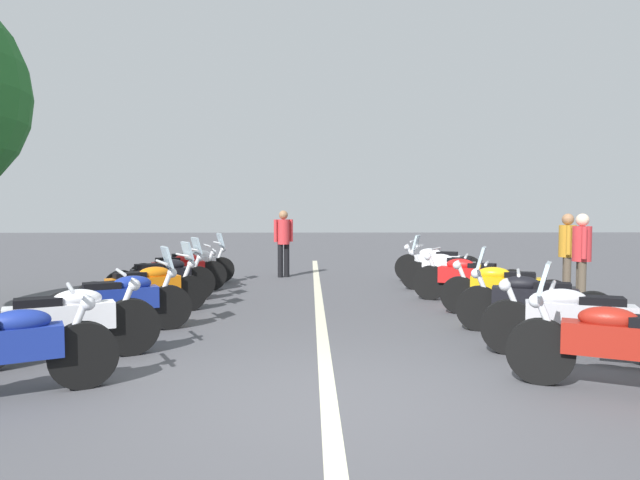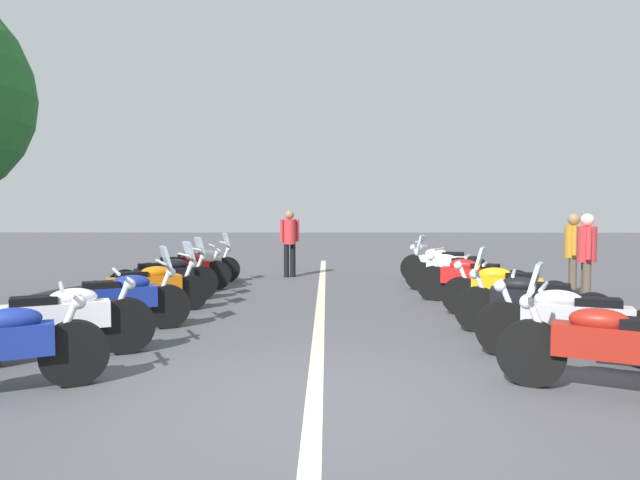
{
  "view_description": "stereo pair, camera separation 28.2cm",
  "coord_description": "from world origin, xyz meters",
  "px_view_note": "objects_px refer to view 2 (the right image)",
  "views": [
    {
      "loc": [
        -4.72,
        0.17,
        1.71
      ],
      "look_at": [
        4.34,
        0.0,
        1.24
      ],
      "focal_mm": 30.49,
      "sensor_mm": 36.0,
      "label": 1
    },
    {
      "loc": [
        -4.72,
        -0.11,
        1.71
      ],
      "look_at": [
        4.34,
        0.0,
        1.24
      ],
      "focal_mm": 30.49,
      "sensor_mm": 36.0,
      "label": 2
    }
  ],
  "objects_px": {
    "motorcycle_right_row_0": "(617,347)",
    "motorcycle_right_row_2": "(531,302)",
    "motorcycle_left_row_3": "(147,287)",
    "bystander_0": "(290,238)",
    "motorcycle_left_row_6": "(200,264)",
    "motorcycle_right_row_5": "(452,270)",
    "motorcycle_left_row_4": "(166,277)",
    "motorcycle_right_row_6": "(443,264)",
    "motorcycle_left_row_1": "(58,320)",
    "bystander_2": "(587,253)",
    "bystander_1": "(573,250)",
    "motorcycle_right_row_3": "(505,289)",
    "motorcycle_right_row_4": "(472,279)",
    "motorcycle_left_row_5": "(184,270)",
    "motorcycle_left_row_2": "(120,300)",
    "motorcycle_right_row_1": "(573,322)"
  },
  "relations": [
    {
      "from": "motorcycle_right_row_0",
      "to": "motorcycle_right_row_2",
      "type": "bearing_deg",
      "value": -66.67
    },
    {
      "from": "motorcycle_left_row_3",
      "to": "bystander_0",
      "type": "xyz_separation_m",
      "value": [
        5.22,
        -2.02,
        0.57
      ]
    },
    {
      "from": "motorcycle_left_row_6",
      "to": "motorcycle_right_row_5",
      "type": "relative_size",
      "value": 0.96
    },
    {
      "from": "motorcycle_left_row_4",
      "to": "motorcycle_right_row_6",
      "type": "xyz_separation_m",
      "value": [
        2.8,
        -5.8,
        -0.0
      ]
    },
    {
      "from": "motorcycle_right_row_6",
      "to": "motorcycle_left_row_4",
      "type": "bearing_deg",
      "value": 47.45
    },
    {
      "from": "motorcycle_left_row_1",
      "to": "motorcycle_right_row_6",
      "type": "relative_size",
      "value": 1.02
    },
    {
      "from": "bystander_2",
      "to": "motorcycle_right_row_6",
      "type": "bearing_deg",
      "value": -44.77
    },
    {
      "from": "motorcycle_right_row_6",
      "to": "bystander_1",
      "type": "distance_m",
      "value": 3.21
    },
    {
      "from": "motorcycle_left_row_6",
      "to": "motorcycle_right_row_3",
      "type": "height_order",
      "value": "motorcycle_left_row_6"
    },
    {
      "from": "motorcycle_left_row_4",
      "to": "motorcycle_right_row_6",
      "type": "bearing_deg",
      "value": -4.25
    },
    {
      "from": "bystander_1",
      "to": "motorcycle_right_row_4",
      "type": "bearing_deg",
      "value": -149.16
    },
    {
      "from": "motorcycle_left_row_4",
      "to": "motorcycle_left_row_6",
      "type": "height_order",
      "value": "motorcycle_left_row_4"
    },
    {
      "from": "motorcycle_left_row_1",
      "to": "motorcycle_left_row_5",
      "type": "relative_size",
      "value": 1.03
    },
    {
      "from": "motorcycle_right_row_0",
      "to": "motorcycle_right_row_6",
      "type": "xyz_separation_m",
      "value": [
        7.99,
        -0.11,
        -0.0
      ]
    },
    {
      "from": "motorcycle_left_row_2",
      "to": "motorcycle_left_row_6",
      "type": "xyz_separation_m",
      "value": [
        5.28,
        0.11,
        -0.01
      ]
    },
    {
      "from": "motorcycle_left_row_2",
      "to": "motorcycle_left_row_5",
      "type": "bearing_deg",
      "value": 64.89
    },
    {
      "from": "motorcycle_left_row_2",
      "to": "motorcycle_left_row_3",
      "type": "height_order",
      "value": "motorcycle_left_row_2"
    },
    {
      "from": "motorcycle_left_row_2",
      "to": "bystander_2",
      "type": "distance_m",
      "value": 7.73
    },
    {
      "from": "motorcycle_left_row_3",
      "to": "bystander_1",
      "type": "bearing_deg",
      "value": -21.78
    },
    {
      "from": "motorcycle_right_row_1",
      "to": "motorcycle_right_row_5",
      "type": "height_order",
      "value": "motorcycle_right_row_5"
    },
    {
      "from": "bystander_2",
      "to": "motorcycle_left_row_3",
      "type": "bearing_deg",
      "value": 22.13
    },
    {
      "from": "motorcycle_right_row_6",
      "to": "motorcycle_right_row_3",
      "type": "bearing_deg",
      "value": 113.39
    },
    {
      "from": "motorcycle_left_row_2",
      "to": "bystander_1",
      "type": "xyz_separation_m",
      "value": [
        2.88,
        -7.65,
        0.51
      ]
    },
    {
      "from": "motorcycle_left_row_4",
      "to": "motorcycle_left_row_5",
      "type": "bearing_deg",
      "value": 61.26
    },
    {
      "from": "motorcycle_right_row_5",
      "to": "bystander_2",
      "type": "relative_size",
      "value": 1.17
    },
    {
      "from": "motorcycle_right_row_4",
      "to": "motorcycle_right_row_6",
      "type": "height_order",
      "value": "motorcycle_right_row_6"
    },
    {
      "from": "motorcycle_left_row_3",
      "to": "motorcycle_right_row_5",
      "type": "relative_size",
      "value": 0.96
    },
    {
      "from": "motorcycle_right_row_4",
      "to": "motorcycle_right_row_6",
      "type": "xyz_separation_m",
      "value": [
        2.85,
        -0.06,
        0.0
      ]
    },
    {
      "from": "motorcycle_right_row_3",
      "to": "motorcycle_right_row_0",
      "type": "bearing_deg",
      "value": 105.81
    },
    {
      "from": "motorcycle_left_row_3",
      "to": "bystander_0",
      "type": "height_order",
      "value": "bystander_0"
    },
    {
      "from": "motorcycle_left_row_4",
      "to": "bystander_1",
      "type": "bearing_deg",
      "value": -27.69
    },
    {
      "from": "motorcycle_left_row_4",
      "to": "bystander_2",
      "type": "relative_size",
      "value": 1.11
    },
    {
      "from": "bystander_1",
      "to": "motorcycle_left_row_2",
      "type": "bearing_deg",
      "value": -138.6
    },
    {
      "from": "motorcycle_left_row_1",
      "to": "motorcycle_right_row_2",
      "type": "height_order",
      "value": "motorcycle_right_row_2"
    },
    {
      "from": "motorcycle_right_row_0",
      "to": "bystander_0",
      "type": "bearing_deg",
      "value": -41.86
    },
    {
      "from": "bystander_0",
      "to": "motorcycle_left_row_1",
      "type": "bearing_deg",
      "value": -39.31
    },
    {
      "from": "motorcycle_right_row_0",
      "to": "motorcycle_right_row_4",
      "type": "relative_size",
      "value": 1.02
    },
    {
      "from": "motorcycle_left_row_1",
      "to": "motorcycle_right_row_0",
      "type": "xyz_separation_m",
      "value": [
        -1.16,
        -5.73,
        0.0
      ]
    },
    {
      "from": "motorcycle_right_row_4",
      "to": "bystander_0",
      "type": "distance_m",
      "value": 5.52
    },
    {
      "from": "motorcycle_left_row_2",
      "to": "bystander_2",
      "type": "height_order",
      "value": "bystander_2"
    },
    {
      "from": "motorcycle_left_row_3",
      "to": "motorcycle_right_row_0",
      "type": "bearing_deg",
      "value": -68.1
    },
    {
      "from": "motorcycle_left_row_6",
      "to": "bystander_0",
      "type": "distance_m",
      "value": 2.51
    },
    {
      "from": "motorcycle_left_row_1",
      "to": "motorcycle_right_row_4",
      "type": "bearing_deg",
      "value": 7.72
    },
    {
      "from": "bystander_0",
      "to": "motorcycle_right_row_0",
      "type": "bearing_deg",
      "value": -3.21
    },
    {
      "from": "motorcycle_right_row_1",
      "to": "motorcycle_right_row_2",
      "type": "height_order",
      "value": "motorcycle_right_row_2"
    },
    {
      "from": "motorcycle_right_row_1",
      "to": "motorcycle_left_row_4",
      "type": "bearing_deg",
      "value": -13.81
    },
    {
      "from": "motorcycle_right_row_3",
      "to": "bystander_1",
      "type": "bearing_deg",
      "value": -118.27
    },
    {
      "from": "motorcycle_right_row_6",
      "to": "motorcycle_right_row_1",
      "type": "bearing_deg",
      "value": 111.97
    },
    {
      "from": "motorcycle_right_row_2",
      "to": "bystander_2",
      "type": "xyz_separation_m",
      "value": [
        2.09,
        -1.74,
        0.51
      ]
    },
    {
      "from": "motorcycle_left_row_3",
      "to": "bystander_2",
      "type": "xyz_separation_m",
      "value": [
        0.56,
        -7.54,
        0.52
      ]
    }
  ]
}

